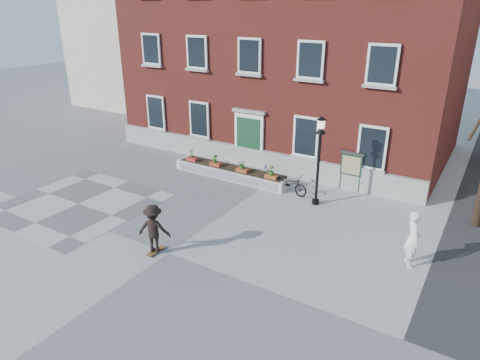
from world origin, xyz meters
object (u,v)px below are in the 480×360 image
Objects in this scene: bystander at (413,239)px; skateboarder at (154,229)px; bicycle at (290,183)px; notice_board at (351,165)px; lamp_post at (319,149)px.

bystander is 8.68m from skateboarder.
skateboarder is (-1.78, -7.15, 0.47)m from bicycle.
notice_board is 9.82m from skateboarder.
bicycle is 1.00× the size of skateboarder.
skateboarder is (-3.24, -6.71, -1.59)m from lamp_post.
skateboarder is (-7.74, -3.92, -0.04)m from bystander.
bystander is at bearing -53.42° from notice_board.
lamp_post is (-4.50, 2.79, 1.55)m from bystander.
skateboarder is at bearing -115.82° from lamp_post.
bystander is 0.50× the size of lamp_post.
bicycle is at bearing -140.71° from notice_board.
skateboarder is (-4.00, -8.97, -0.31)m from notice_board.
bicycle is 0.47× the size of lamp_post.
notice_board is (-3.75, 5.05, 0.27)m from bystander.
lamp_post is 2.10× the size of notice_board.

